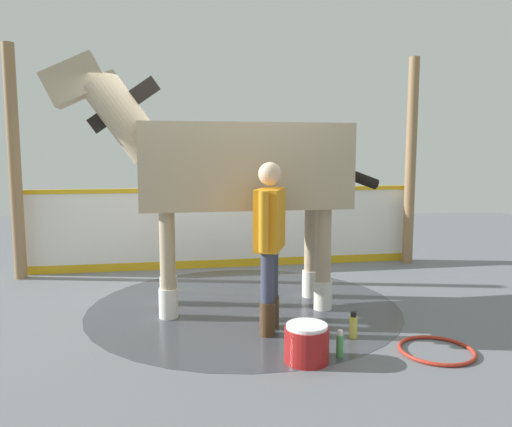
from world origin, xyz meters
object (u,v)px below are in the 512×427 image
Objects in this scene: hose_coil at (436,350)px; handler at (270,236)px; wash_bucket at (307,343)px; bottle_shampoo at (353,326)px; bottle_spray at (340,345)px; horse at (232,169)px.

handler is at bearing -112.58° from hose_coil.
hose_coil is at bearing 96.12° from wash_bucket.
bottle_shampoo is (-0.50, 0.52, -0.04)m from wash_bucket.
handler is at bearing -160.71° from wash_bucket.
bottle_spray is at bearing -86.83° from hose_coil.
horse is 2.69m from hose_coil.
bottle_shampoo is at bearing -120.27° from hose_coil.
handler is 1.14m from bottle_shampoo.
wash_bucket reaches higher than bottle_spray.
hose_coil is (1.37, 1.74, -1.53)m from horse.
wash_bucket is at bearing -83.88° from hose_coil.
hose_coil is (-0.12, 1.15, -0.14)m from wash_bucket.
wash_bucket is at bearing -75.53° from bottle_spray.
horse is 2.12m from wash_bucket.
horse is at bearing -148.04° from bottle_spray.
handler is at bearing 106.91° from horse.
horse is 5.56× the size of hose_coil.
handler reaches higher than bottle_shampoo.
horse is 2.21m from bottle_spray.
wash_bucket is 0.31m from bottle_spray.
horse is at bearing -158.50° from wash_bucket.
handler is 2.52× the size of hose_coil.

